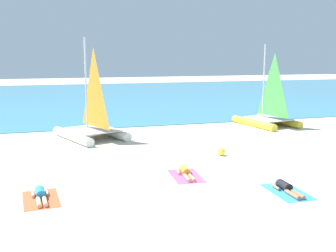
% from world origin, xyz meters
% --- Properties ---
extents(ground_plane, '(120.00, 120.00, 0.00)m').
position_xyz_m(ground_plane, '(0.00, 10.00, 0.00)').
color(ground_plane, beige).
extents(ocean_water, '(120.00, 40.00, 0.05)m').
position_xyz_m(ocean_water, '(0.00, 32.08, 0.03)').
color(ocean_water, teal).
rests_on(ocean_water, ground).
extents(sailboat_yellow, '(3.27, 4.44, 5.26)m').
position_xyz_m(sailboat_yellow, '(8.20, 10.24, 0.78)').
color(sailboat_yellow, yellow).
rests_on(sailboat_yellow, ground).
extents(sailboat_white, '(4.05, 4.94, 5.54)m').
position_xyz_m(sailboat_white, '(-3.25, 9.33, 0.83)').
color(sailboat_white, white).
rests_on(sailboat_white, ground).
extents(towel_left, '(1.25, 1.99, 0.01)m').
position_xyz_m(towel_left, '(-5.82, 0.13, 0.01)').
color(towel_left, '#EA5933').
rests_on(towel_left, ground).
extents(sunbather_left, '(0.58, 1.57, 0.30)m').
position_xyz_m(sunbather_left, '(-5.83, 0.20, 0.13)').
color(sunbather_left, '#268CCC').
rests_on(sunbather_left, towel_left).
extents(towel_middle, '(1.23, 1.97, 0.01)m').
position_xyz_m(towel_middle, '(-0.53, 1.18, 0.01)').
color(towel_middle, '#D84C99').
rests_on(towel_middle, ground).
extents(sunbather_middle, '(0.57, 1.57, 0.30)m').
position_xyz_m(sunbather_middle, '(-0.52, 1.25, 0.13)').
color(sunbather_middle, orange).
rests_on(sunbather_middle, towel_middle).
extents(towel_right, '(1.15, 1.93, 0.01)m').
position_xyz_m(towel_right, '(2.17, -1.50, 0.01)').
color(towel_right, '#338CD8').
rests_on(towel_right, ground).
extents(sunbather_right, '(0.55, 1.56, 0.30)m').
position_xyz_m(sunbather_right, '(2.17, -1.43, 0.13)').
color(sunbather_right, black).
rests_on(sunbather_right, towel_right).
extents(beach_ball, '(0.36, 0.36, 0.36)m').
position_xyz_m(beach_ball, '(2.06, 3.74, 0.18)').
color(beach_ball, yellow).
rests_on(beach_ball, ground).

